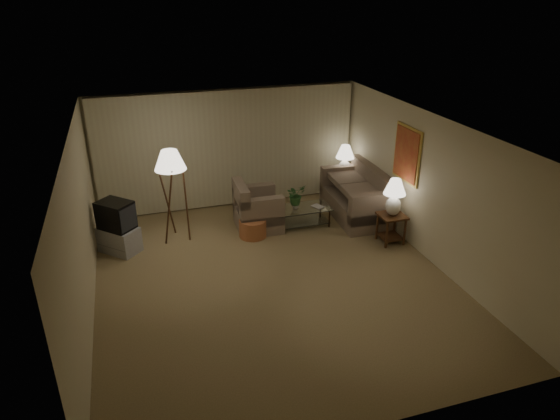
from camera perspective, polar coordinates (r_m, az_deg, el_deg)
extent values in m
plane|color=#977F53|center=(8.94, -0.87, -7.71)|extent=(7.00, 7.00, 0.00)
cube|color=beige|center=(11.49, -5.96, 7.05)|extent=(6.00, 0.04, 2.70)
cube|color=beige|center=(8.07, -21.83, -2.43)|extent=(0.04, 7.00, 2.70)
cube|color=beige|center=(9.53, 16.65, 2.42)|extent=(0.04, 7.00, 2.70)
cube|color=white|center=(7.85, -1.00, 9.23)|extent=(6.00, 7.00, 0.04)
cube|color=beige|center=(11.42, -5.88, 6.93)|extent=(5.85, 0.12, 2.65)
cube|color=gold|center=(10.01, 14.33, 6.18)|extent=(0.03, 0.90, 1.10)
cube|color=#A92B1F|center=(10.00, 14.21, 6.17)|extent=(0.02, 0.80, 1.00)
cube|color=#846F5E|center=(11.25, 8.54, 0.41)|extent=(2.07, 1.18, 0.46)
cube|color=#846F5E|center=(10.62, -2.50, -0.94)|extent=(1.03, 0.98, 0.43)
cube|color=#32190D|center=(10.10, 12.70, -0.65)|extent=(0.50, 0.50, 0.04)
cube|color=#32190D|center=(10.29, 12.47, -2.97)|extent=(0.42, 0.42, 0.02)
cylinder|color=#32190D|center=(9.98, 12.10, -2.82)|extent=(0.05, 0.05, 0.56)
cylinder|color=#32190D|center=(10.29, 11.04, -1.86)|extent=(0.05, 0.05, 0.56)
cylinder|color=#32190D|center=(10.17, 14.07, -2.49)|extent=(0.05, 0.05, 0.56)
cylinder|color=#32190D|center=(10.47, 12.97, -1.55)|extent=(0.05, 0.05, 0.56)
cube|color=#32190D|center=(11.99, 7.32, 3.83)|extent=(0.53, 0.45, 0.04)
cube|color=#32190D|center=(12.15, 7.20, 1.80)|extent=(0.45, 0.38, 0.02)
cylinder|color=#32190D|center=(11.86, 6.63, 2.09)|extent=(0.05, 0.05, 0.56)
cylinder|color=#32190D|center=(12.16, 5.98, 2.68)|extent=(0.05, 0.05, 0.56)
cylinder|color=#32190D|center=(12.04, 8.52, 2.31)|extent=(0.05, 0.05, 0.56)
cylinder|color=#32190D|center=(12.33, 7.83, 2.90)|extent=(0.05, 0.05, 0.56)
ellipsoid|color=white|center=(10.01, 12.81, 0.45)|extent=(0.31, 0.31, 0.38)
cylinder|color=white|center=(9.92, 12.93, 1.69)|extent=(0.03, 0.03, 0.09)
cone|color=white|center=(9.85, 13.03, 2.63)|extent=(0.44, 0.44, 0.31)
ellipsoid|color=white|center=(11.92, 7.37, 4.78)|extent=(0.30, 0.30, 0.38)
cylinder|color=white|center=(11.84, 7.43, 5.84)|extent=(0.03, 0.03, 0.09)
cone|color=white|center=(11.79, 7.48, 6.64)|extent=(0.44, 0.44, 0.30)
cube|color=silver|center=(10.62, 2.55, 0.23)|extent=(1.20, 0.65, 0.02)
cube|color=silver|center=(10.75, 2.52, -1.26)|extent=(1.11, 0.57, 0.01)
cylinder|color=#392516|center=(10.34, 0.25, -1.73)|extent=(0.04, 0.04, 0.40)
cylinder|color=#392516|center=(10.78, -0.58, -0.58)|extent=(0.04, 0.04, 0.40)
cylinder|color=#392516|center=(10.67, 5.67, -0.97)|extent=(0.04, 0.04, 0.40)
cylinder|color=#392516|center=(11.10, 4.65, 0.11)|extent=(0.04, 0.04, 0.40)
cube|color=#A4A4A7|center=(10.14, -17.90, -3.23)|extent=(1.22, 1.22, 0.50)
cube|color=black|center=(9.92, -18.28, -0.56)|extent=(1.09, 1.09, 0.54)
cylinder|color=#32190D|center=(9.86, -12.37, 4.40)|extent=(0.04, 0.04, 0.27)
cone|color=white|center=(9.79, -12.48, 5.61)|extent=(0.61, 0.61, 0.38)
cylinder|color=#AC663A|center=(10.26, -3.13, -2.04)|extent=(0.72, 0.72, 0.38)
imported|color=white|center=(10.54, 1.79, 0.53)|extent=(0.15, 0.15, 0.14)
imported|color=#31662D|center=(10.43, 1.81, 1.98)|extent=(0.48, 0.45, 0.44)
imported|color=olive|center=(10.61, 4.00, 0.27)|extent=(0.27, 0.30, 0.02)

